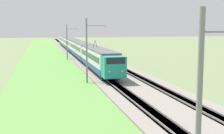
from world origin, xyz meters
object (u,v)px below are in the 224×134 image
at_px(catenary_mast_near, 200,110).
at_px(catenary_mast_mid, 87,50).
at_px(passenger_train, 75,46).
at_px(catenary_mast_far, 67,42).

relative_size(catenary_mast_near, catenary_mast_mid, 0.96).
height_order(passenger_train, catenary_mast_far, catenary_mast_far).
relative_size(passenger_train, catenary_mast_far, 11.05).
bearing_deg(catenary_mast_mid, catenary_mast_far, -0.01).
bearing_deg(catenary_mast_near, passenger_train, -2.50).
bearing_deg(catenary_mast_mid, catenary_mast_near, -180.00).
bearing_deg(passenger_train, catenary_mast_near, -2.50).
bearing_deg(catenary_mast_mid, passenger_train, -4.32).
bearing_deg(catenary_mast_near, catenary_mast_far, -0.00).
xyz_separation_m(passenger_train, catenary_mast_near, (-67.12, 2.93, 1.79)).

